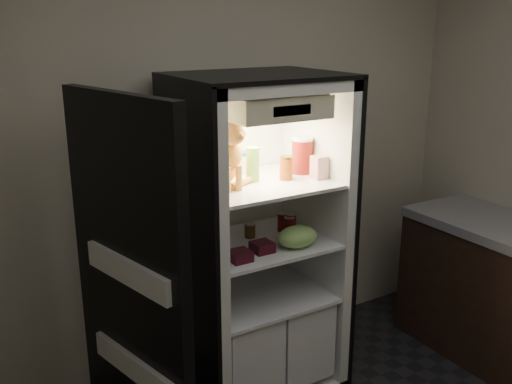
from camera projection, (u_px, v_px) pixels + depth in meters
room_shell at (460, 177)px, 1.96m from camera, size 3.60×3.60×3.60m
refrigerator at (254, 261)px, 3.33m from camera, size 0.90×0.72×1.88m
fridge_door at (131, 292)px, 2.67m from camera, size 0.26×0.86×1.85m
tabby_cat at (223, 158)px, 3.01m from camera, size 0.34×0.39×0.42m
parmesan_shaker at (253, 164)px, 3.12m from camera, size 0.07×0.07×0.19m
mayo_tub at (248, 163)px, 3.29m from camera, size 0.09×0.09×0.13m
salsa_jar at (286, 168)px, 3.16m from camera, size 0.08×0.08×0.13m
pepper_jar at (302, 155)px, 3.29m from camera, size 0.12×0.12×0.21m
cream_carton at (319, 167)px, 3.18m from camera, size 0.08×0.08×0.13m
soda_can_a at (283, 222)px, 3.37m from camera, size 0.06×0.06×0.11m
soda_can_b at (291, 224)px, 3.33m from camera, size 0.07×0.07×0.12m
soda_can_c at (289, 226)px, 3.30m from camera, size 0.06×0.06×0.11m
condiment_jar at (250, 230)px, 3.28m from camera, size 0.06×0.06×0.09m
grape_bag at (297, 237)px, 3.14m from camera, size 0.24×0.17×0.12m
berry_box_left at (240, 256)px, 2.96m from camera, size 0.11×0.11×0.05m
berry_box_right at (262, 247)px, 3.08m from camera, size 0.11×0.11×0.05m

